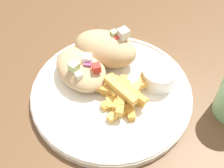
# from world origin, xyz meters

# --- Properties ---
(table) EXTENTS (1.39, 1.39, 0.76)m
(table) POSITION_xyz_m (0.00, 0.00, 0.69)
(table) COLOR brown
(table) RESTS_ON ground_plane
(plate) EXTENTS (0.29, 0.29, 0.02)m
(plate) POSITION_xyz_m (0.01, 0.00, 0.77)
(plate) COLOR white
(plate) RESTS_ON table
(pita_sandwich_near) EXTENTS (0.12, 0.09, 0.06)m
(pita_sandwich_near) POSITION_xyz_m (-0.05, -0.02, 0.80)
(pita_sandwich_near) COLOR tan
(pita_sandwich_near) RESTS_ON plate
(pita_sandwich_far) EXTENTS (0.14, 0.13, 0.08)m
(pita_sandwich_far) POSITION_xyz_m (-0.06, 0.04, 0.81)
(pita_sandwich_far) COLOR tan
(pita_sandwich_far) RESTS_ON plate
(fries_pile) EXTENTS (0.10, 0.11, 0.04)m
(fries_pile) POSITION_xyz_m (0.03, 0.01, 0.79)
(fries_pile) COLOR #E5B251
(fries_pile) RESTS_ON plate
(sauce_ramekin) EXTENTS (0.06, 0.06, 0.04)m
(sauce_ramekin) POSITION_xyz_m (0.04, 0.08, 0.80)
(sauce_ramekin) COLOR white
(sauce_ramekin) RESTS_ON plate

